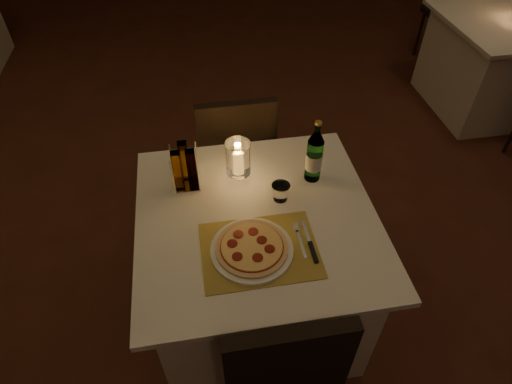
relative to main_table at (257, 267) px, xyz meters
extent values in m
cube|color=#4C2318|center=(0.03, 0.20, -0.38)|extent=(8.00, 10.00, 0.02)
cube|color=silver|center=(0.00, 0.00, -0.02)|extent=(0.88, 0.88, 0.71)
cube|color=silver|center=(0.00, 0.00, 0.35)|extent=(1.00, 1.00, 0.03)
cube|color=black|center=(0.00, -0.61, 0.32)|extent=(0.42, 0.05, 0.42)
cube|color=black|center=(0.00, 0.80, 0.09)|extent=(0.42, 0.42, 0.05)
cube|color=black|center=(0.00, 0.62, 0.32)|extent=(0.42, 0.05, 0.42)
cylinder|color=black|center=(0.17, 0.97, -0.15)|extent=(0.03, 0.03, 0.44)
cylinder|color=black|center=(-0.17, 0.97, -0.15)|extent=(0.03, 0.03, 0.44)
cylinder|color=black|center=(0.17, 0.63, -0.15)|extent=(0.03, 0.03, 0.44)
cylinder|color=black|center=(-0.17, 0.63, -0.15)|extent=(0.03, 0.03, 0.44)
cube|color=#A68D39|center=(-0.02, -0.18, 0.37)|extent=(0.45, 0.34, 0.00)
cylinder|color=white|center=(-0.05, -0.18, 0.38)|extent=(0.32, 0.32, 0.01)
cylinder|color=#D8B77F|center=(-0.05, -0.18, 0.39)|extent=(0.28, 0.28, 0.01)
cylinder|color=maroon|center=(-0.05, -0.18, 0.40)|extent=(0.24, 0.24, 0.00)
cylinder|color=#EACC7F|center=(-0.05, -0.18, 0.40)|extent=(0.24, 0.24, 0.00)
cylinder|color=maroon|center=(-0.01, -0.16, 0.40)|extent=(0.04, 0.04, 0.00)
cylinder|color=maroon|center=(-0.03, -0.11, 0.40)|extent=(0.04, 0.04, 0.00)
cylinder|color=maroon|center=(-0.09, -0.12, 0.40)|extent=(0.04, 0.04, 0.00)
cylinder|color=maroon|center=(-0.12, -0.16, 0.40)|extent=(0.04, 0.04, 0.00)
cylinder|color=maroon|center=(-0.11, -0.22, 0.40)|extent=(0.04, 0.04, 0.00)
cylinder|color=maroon|center=(-0.04, -0.24, 0.40)|extent=(0.04, 0.04, 0.00)
cylinder|color=maroon|center=(0.01, -0.21, 0.40)|extent=(0.04, 0.04, 0.00)
cube|color=silver|center=(0.14, -0.18, 0.37)|extent=(0.01, 0.14, 0.00)
cube|color=silver|center=(0.14, -0.09, 0.37)|extent=(0.02, 0.05, 0.00)
cube|color=black|center=(0.18, -0.23, 0.38)|extent=(0.02, 0.10, 0.01)
cube|color=silver|center=(0.18, -0.12, 0.37)|extent=(0.01, 0.12, 0.00)
cylinder|color=#5FB161|center=(0.29, 0.19, 0.47)|extent=(0.07, 0.07, 0.21)
cylinder|color=#5FB161|center=(0.29, 0.19, 0.64)|extent=(0.03, 0.03, 0.04)
cylinder|color=gold|center=(0.29, 0.19, 0.67)|extent=(0.03, 0.03, 0.01)
cylinder|color=silver|center=(0.29, 0.19, 0.46)|extent=(0.07, 0.07, 0.08)
cylinder|color=white|center=(-0.04, 0.23, 0.37)|extent=(0.11, 0.11, 0.01)
cylinder|color=white|center=(-0.04, 0.23, 0.40)|extent=(0.02, 0.02, 0.04)
cylinder|color=white|center=(-0.04, 0.23, 0.50)|extent=(0.11, 0.11, 0.16)
cylinder|color=white|center=(-0.04, 0.23, 0.48)|extent=(0.03, 0.03, 0.12)
ellipsoid|color=orange|center=(-0.04, 0.23, 0.56)|extent=(0.02, 0.02, 0.03)
cube|color=white|center=(-0.28, 0.25, 0.37)|extent=(0.12, 0.12, 0.01)
cylinder|color=white|center=(-0.33, 0.19, 0.46)|extent=(0.01, 0.01, 0.18)
cylinder|color=white|center=(-0.22, 0.19, 0.46)|extent=(0.01, 0.01, 0.18)
cylinder|color=white|center=(-0.33, 0.30, 0.46)|extent=(0.01, 0.01, 0.18)
cylinder|color=white|center=(-0.22, 0.30, 0.46)|extent=(0.01, 0.01, 0.18)
cube|color=#BF8C33|center=(-0.31, 0.22, 0.47)|extent=(0.04, 0.04, 0.20)
cube|color=#3F1E14|center=(-0.25, 0.22, 0.47)|extent=(0.04, 0.04, 0.20)
cube|color=#BF8C33|center=(-0.28, 0.28, 0.47)|extent=(0.04, 0.04, 0.20)
cube|color=silver|center=(2.24, 1.63, -0.02)|extent=(0.88, 0.88, 0.71)
cube|color=black|center=(2.24, 2.43, 0.09)|extent=(0.42, 0.42, 0.05)
cylinder|color=black|center=(2.41, 2.60, -0.15)|extent=(0.03, 0.03, 0.44)
cylinder|color=black|center=(2.07, 2.60, -0.15)|extent=(0.03, 0.03, 0.44)
cylinder|color=black|center=(2.41, 2.26, -0.15)|extent=(0.03, 0.03, 0.44)
cylinder|color=black|center=(2.07, 2.26, -0.15)|extent=(0.03, 0.03, 0.44)
camera|label=1|loc=(-0.20, -1.18, 1.69)|focal=30.00mm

